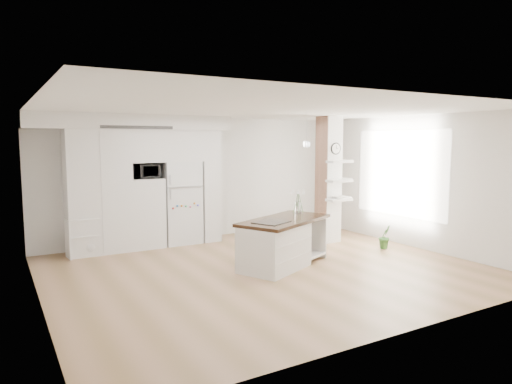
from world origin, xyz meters
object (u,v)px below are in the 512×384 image
kitchen_island (278,243)px  bookshelf (86,239)px  floor_plant_a (385,237)px  refrigerator (180,202)px

kitchen_island → bookshelf: (-2.71, 2.51, -0.12)m
bookshelf → floor_plant_a: bookshelf is taller
bookshelf → refrigerator: bearing=-0.5°
kitchen_island → bookshelf: size_ratio=2.77×
refrigerator → kitchen_island: size_ratio=0.86×
floor_plant_a → bookshelf: bearing=155.8°
kitchen_island → bookshelf: kitchen_island is taller
kitchen_island → bookshelf: 3.70m
refrigerator → bookshelf: (-1.97, -0.18, -0.56)m
refrigerator → kitchen_island: (0.75, -2.69, -0.44)m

